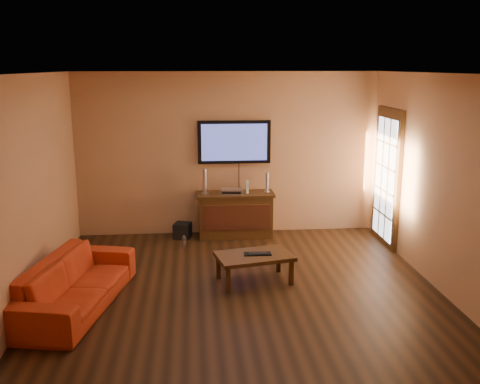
{
  "coord_description": "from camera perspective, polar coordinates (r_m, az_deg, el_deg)",
  "views": [
    {
      "loc": [
        -0.59,
        -6.29,
        2.79
      ],
      "look_at": [
        0.05,
        0.8,
        1.1
      ],
      "focal_mm": 40.0,
      "sensor_mm": 36.0,
      "label": 1
    }
  ],
  "objects": [
    {
      "name": "ground_plane",
      "position": [
        6.91,
        0.16,
        -10.47
      ],
      "size": [
        5.0,
        5.0,
        0.0
      ],
      "primitive_type": "plane",
      "color": "black",
      "rests_on": "ground"
    },
    {
      "name": "coffee_table",
      "position": [
        7.06,
        1.54,
        -7.06
      ],
      "size": [
        1.08,
        0.78,
        0.38
      ],
      "color": "#3A220D",
      "rests_on": "ground"
    },
    {
      "name": "av_receiver",
      "position": [
        8.76,
        -0.87,
        0.08
      ],
      "size": [
        0.38,
        0.3,
        0.08
      ],
      "primitive_type": "cube",
      "rotation": [
        0.0,
        0.0,
        -0.13
      ],
      "color": "silver",
      "rests_on": "media_console"
    },
    {
      "name": "keyboard",
      "position": [
        7.04,
        1.9,
        -6.6
      ],
      "size": [
        0.35,
        0.14,
        0.02
      ],
      "color": "black",
      "rests_on": "coffee_table"
    },
    {
      "name": "bottle",
      "position": [
        8.52,
        -5.99,
        -5.23
      ],
      "size": [
        0.06,
        0.06,
        0.18
      ],
      "color": "white",
      "rests_on": "ground"
    },
    {
      "name": "game_console",
      "position": [
        8.83,
        0.79,
        0.57
      ],
      "size": [
        0.05,
        0.15,
        0.2
      ],
      "primitive_type": "cube",
      "rotation": [
        0.0,
        0.0,
        -0.06
      ],
      "color": "white",
      "rests_on": "media_console"
    },
    {
      "name": "french_door",
      "position": [
        8.73,
        15.37,
        1.37
      ],
      "size": [
        0.07,
        1.02,
        2.22
      ],
      "color": "#3A220D",
      "rests_on": "ground"
    },
    {
      "name": "television",
      "position": [
        8.86,
        -0.63,
        5.35
      ],
      "size": [
        1.21,
        0.08,
        0.71
      ],
      "color": "black",
      "rests_on": "ground"
    },
    {
      "name": "sofa",
      "position": [
        6.62,
        -17.16,
        -8.48
      ],
      "size": [
        1.01,
        2.1,
        0.79
      ],
      "primitive_type": "imported",
      "rotation": [
        0.0,
        0.0,
        1.36
      ],
      "color": "#B53214",
      "rests_on": "ground"
    },
    {
      "name": "speaker_right",
      "position": [
        8.87,
        2.9,
        0.95
      ],
      "size": [
        0.09,
        0.09,
        0.32
      ],
      "color": "silver",
      "rests_on": "media_console"
    },
    {
      "name": "subwoofer",
      "position": [
        8.91,
        -6.16,
        -4.11
      ],
      "size": [
        0.32,
        0.32,
        0.26
      ],
      "primitive_type": "cube",
      "rotation": [
        0.0,
        0.0,
        -0.29
      ],
      "color": "black",
      "rests_on": "ground"
    },
    {
      "name": "speaker_left",
      "position": [
        8.75,
        -3.79,
        1.02
      ],
      "size": [
        0.11,
        0.11,
        0.41
      ],
      "color": "silver",
      "rests_on": "media_console"
    },
    {
      "name": "media_console",
      "position": [
        8.9,
        -0.5,
        -2.41
      ],
      "size": [
        1.28,
        0.49,
        0.74
      ],
      "color": "#3A220D",
      "rests_on": "ground"
    },
    {
      "name": "room_walls",
      "position": [
        7.03,
        -0.3,
        4.33
      ],
      "size": [
        5.0,
        5.0,
        5.0
      ],
      "color": "tan",
      "rests_on": "ground"
    }
  ]
}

